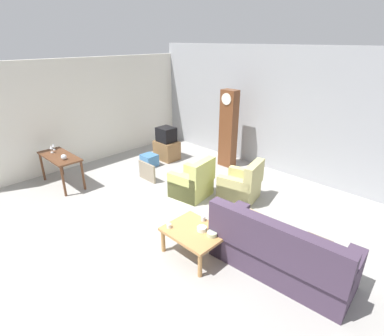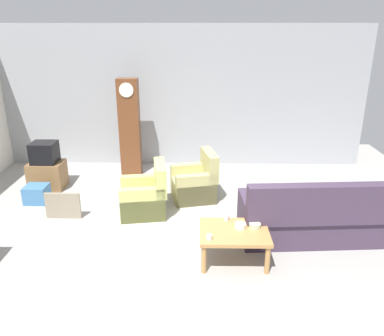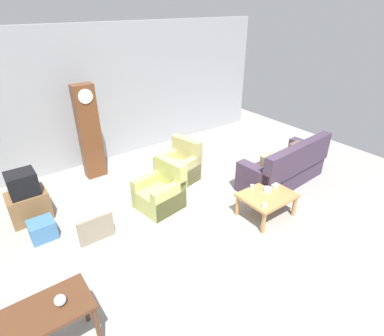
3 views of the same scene
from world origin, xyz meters
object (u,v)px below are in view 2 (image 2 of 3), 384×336
(framed_picture_leaning, at_px, (63,206))
(grandfather_clock, at_px, (130,127))
(armchair_olive_far, at_px, (196,183))
(tv_stand_cabinet, at_px, (47,175))
(tv_crt, at_px, (44,152))
(bowl_white_stacked, at_px, (240,226))
(storage_box_blue, at_px, (37,194))
(bowl_shallow_green, at_px, (255,226))
(cup_white_porcelain, at_px, (209,237))
(coffee_table_wood, at_px, (234,235))
(couch_floral, at_px, (310,219))
(cup_blue_rimmed, at_px, (226,217))
(armchair_olive_near, at_px, (145,197))

(framed_picture_leaning, bearing_deg, grandfather_clock, 69.56)
(armchair_olive_far, bearing_deg, tv_stand_cabinet, 171.39)
(tv_crt, height_order, bowl_white_stacked, tv_crt)
(storage_box_blue, relative_size, bowl_shallow_green, 2.52)
(grandfather_clock, bearing_deg, cup_white_porcelain, -65.60)
(grandfather_clock, height_order, tv_stand_cabinet, grandfather_clock)
(coffee_table_wood, height_order, storage_box_blue, coffee_table_wood)
(couch_floral, height_order, framed_picture_leaning, couch_floral)
(couch_floral, height_order, tv_crt, couch_floral)
(tv_crt, xyz_separation_m, framed_picture_leaning, (0.76, -1.33, -0.53))
(framed_picture_leaning, bearing_deg, couch_floral, -8.81)
(coffee_table_wood, relative_size, framed_picture_leaning, 1.60)
(bowl_white_stacked, bearing_deg, storage_box_blue, 154.18)
(armchair_olive_far, height_order, tv_stand_cabinet, armchair_olive_far)
(tv_crt, bearing_deg, coffee_table_wood, -35.16)
(grandfather_clock, relative_size, cup_blue_rimmed, 24.08)
(grandfather_clock, xyz_separation_m, framed_picture_leaning, (-0.82, -2.20, -0.83))
(tv_stand_cabinet, relative_size, bowl_white_stacked, 4.35)
(coffee_table_wood, relative_size, cup_white_porcelain, 12.60)
(coffee_table_wood, distance_m, framed_picture_leaning, 3.08)
(bowl_white_stacked, bearing_deg, couch_floral, 23.87)
(grandfather_clock, bearing_deg, armchair_olive_far, -42.56)
(couch_floral, bearing_deg, cup_blue_rimmed, -168.35)
(coffee_table_wood, relative_size, storage_box_blue, 2.33)
(tv_stand_cabinet, xyz_separation_m, cup_blue_rimmed, (3.50, -2.23, 0.23))
(couch_floral, bearing_deg, coffee_table_wood, -154.75)
(couch_floral, xyz_separation_m, coffee_table_wood, (-1.22, -0.57, 0.04))
(grandfather_clock, bearing_deg, tv_crt, -151.14)
(armchair_olive_far, xyz_separation_m, cup_blue_rimmed, (0.47, -1.77, 0.20))
(armchair_olive_far, xyz_separation_m, tv_crt, (-3.04, 0.46, 0.45))
(coffee_table_wood, bearing_deg, framed_picture_leaning, 157.01)
(cup_white_porcelain, distance_m, bowl_shallow_green, 0.73)
(storage_box_blue, xyz_separation_m, cup_white_porcelain, (3.19, -2.08, 0.33))
(tv_crt, bearing_deg, armchair_olive_far, -8.61)
(bowl_white_stacked, bearing_deg, coffee_table_wood, -139.79)
(armchair_olive_near, distance_m, bowl_white_stacked, 2.04)
(cup_white_porcelain, height_order, bowl_shallow_green, cup_white_porcelain)
(armchair_olive_near, xyz_separation_m, cup_blue_rimmed, (1.34, -1.12, 0.20))
(bowl_shallow_green, bearing_deg, framed_picture_leaning, 160.34)
(coffee_table_wood, height_order, framed_picture_leaning, framed_picture_leaning)
(storage_box_blue, xyz_separation_m, bowl_white_stacked, (3.64, -1.76, 0.33))
(storage_box_blue, height_order, cup_blue_rimmed, cup_blue_rimmed)
(armchair_olive_far, height_order, storage_box_blue, armchair_olive_far)
(tv_crt, bearing_deg, framed_picture_leaning, -60.16)
(cup_blue_rimmed, bearing_deg, bowl_shallow_green, -29.67)
(armchair_olive_near, bearing_deg, tv_stand_cabinet, 152.81)
(armchair_olive_near, height_order, tv_stand_cabinet, armchair_olive_near)
(couch_floral, relative_size, bowl_shallow_green, 13.15)
(bowl_white_stacked, bearing_deg, cup_white_porcelain, -144.39)
(coffee_table_wood, xyz_separation_m, tv_stand_cabinet, (-3.59, 2.53, -0.12))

